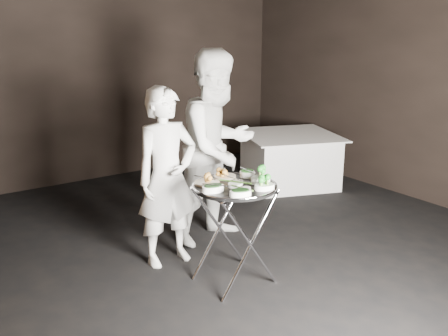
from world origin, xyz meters
TOP-DOWN VIEW (x-y plane):
  - floor at (0.00, 0.00)m, footprint 6.00×7.00m
  - wall_back at (0.00, 3.52)m, footprint 6.00×0.05m
  - tray_stand at (-0.09, -0.01)m, footprint 0.57×0.48m
  - serving_tray at (-0.09, -0.01)m, footprint 0.68×0.68m
  - potato_plate_a at (-0.25, 0.15)m, footprint 0.21×0.21m
  - potato_plate_b at (-0.03, 0.21)m, footprint 0.19×0.19m
  - greens_bowl at (0.14, 0.13)m, footprint 0.13×0.13m
  - asparagus_plate_a at (-0.08, -0.01)m, footprint 0.22×0.19m
  - asparagus_plate_b at (-0.13, -0.16)m, footprint 0.20×0.14m
  - spinach_bowl_a at (-0.32, -0.04)m, footprint 0.19×0.14m
  - spinach_bowl_b at (-0.21, -0.25)m, footprint 0.19×0.16m
  - broccoli_bowl_a at (0.13, -0.07)m, footprint 0.20×0.16m
  - broccoli_bowl_b at (0.04, -0.22)m, footprint 0.18×0.14m
  - serving_utensils at (-0.07, 0.06)m, footprint 0.59×0.43m
  - waiter_left at (-0.35, 0.64)m, footprint 0.58×0.39m
  - waiter_right at (0.31, 0.82)m, footprint 1.01×0.85m
  - dining_table at (2.11, 1.77)m, footprint 1.19×1.19m

SIDE VIEW (x-z plane):
  - floor at x=0.00m, z-range -0.05..0.00m
  - dining_table at x=2.11m, z-range 0.00..0.68m
  - tray_stand at x=-0.09m, z-range 0.05..0.88m
  - waiter_left at x=-0.35m, z-range 0.00..1.58m
  - serving_tray at x=-0.09m, z-range 0.82..0.85m
  - asparagus_plate_b at x=-0.13m, z-range 0.84..0.88m
  - asparagus_plate_a at x=-0.08m, z-range 0.84..0.88m
  - potato_plate_b at x=-0.03m, z-range 0.84..0.91m
  - broccoli_bowl_b at x=0.04m, z-range 0.84..0.91m
  - spinach_bowl_b at x=-0.21m, z-range 0.84..0.91m
  - potato_plate_a at x=-0.25m, z-range 0.84..0.91m
  - spinach_bowl_a at x=-0.32m, z-range 0.84..0.91m
  - greens_bowl at x=0.14m, z-range 0.84..0.91m
  - broccoli_bowl_a at x=0.13m, z-range 0.84..0.92m
  - serving_utensils at x=-0.07m, z-range 0.89..0.90m
  - waiter_right at x=0.31m, z-range 0.00..1.87m
  - wall_back at x=0.00m, z-range 0.00..3.00m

